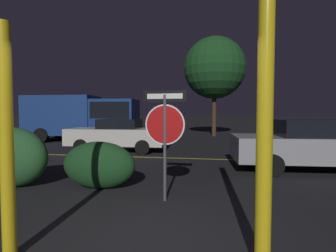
% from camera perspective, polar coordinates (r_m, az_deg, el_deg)
% --- Properties ---
extents(ground_plane, '(260.00, 260.00, 0.00)m').
position_cam_1_polar(ground_plane, '(3.70, -5.89, -24.38)').
color(ground_plane, black).
extents(road_center_stripe, '(42.84, 0.12, 0.01)m').
position_cam_1_polar(road_center_stripe, '(9.84, 4.24, -7.04)').
color(road_center_stripe, gold).
rests_on(road_center_stripe, ground_plane).
extents(stop_sign, '(0.84, 0.08, 2.12)m').
position_cam_1_polar(stop_sign, '(4.98, -0.68, 0.41)').
color(stop_sign, '#4C4C51').
rests_on(stop_sign, ground_plane).
extents(yellow_pole_left, '(0.15, 0.15, 2.71)m').
position_cam_1_polar(yellow_pole_left, '(3.50, -31.71, -3.04)').
color(yellow_pole_left, yellow).
rests_on(yellow_pole_left, ground_plane).
extents(yellow_pole_right, '(0.17, 0.17, 2.89)m').
position_cam_1_polar(yellow_pole_right, '(2.95, 20.26, -2.06)').
color(yellow_pole_right, yellow).
rests_on(yellow_pole_right, ground_plane).
extents(hedge_bush_1, '(1.71, 0.92, 1.37)m').
position_cam_1_polar(hedge_bush_1, '(7.01, -30.75, -5.83)').
color(hedge_bush_1, '#285B2D').
rests_on(hedge_bush_1, ground_plane).
extents(hedge_bush_2, '(1.67, 0.75, 1.05)m').
position_cam_1_polar(hedge_bush_2, '(6.12, -14.78, -8.21)').
color(hedge_bush_2, '#19421E').
rests_on(hedge_bush_2, ground_plane).
extents(passing_car_2, '(4.40, 1.99, 1.42)m').
position_cam_1_polar(passing_car_2, '(11.81, -10.89, -1.89)').
color(passing_car_2, silver).
rests_on(passing_car_2, ground_plane).
extents(passing_car_3, '(4.83, 2.19, 1.50)m').
position_cam_1_polar(passing_car_3, '(8.82, 29.16, -3.63)').
color(passing_car_3, '#9E9EA3').
rests_on(passing_car_3, ground_plane).
extents(delivery_truck, '(6.70, 2.67, 2.71)m').
position_cam_1_polar(delivery_truck, '(16.51, -17.73, 2.16)').
color(delivery_truck, navy).
rests_on(delivery_truck, ground_plane).
extents(tree_1, '(4.49, 4.49, 7.22)m').
position_cam_1_polar(tree_1, '(19.81, 10.08, 12.29)').
color(tree_1, '#422D1E').
rests_on(tree_1, ground_plane).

